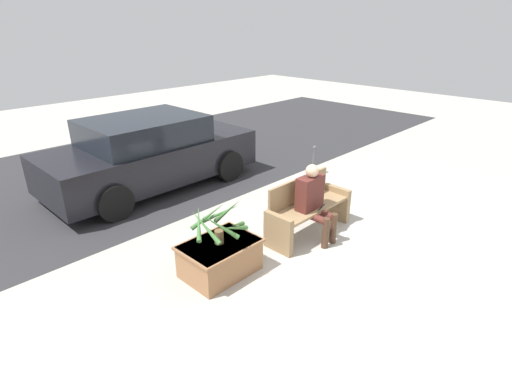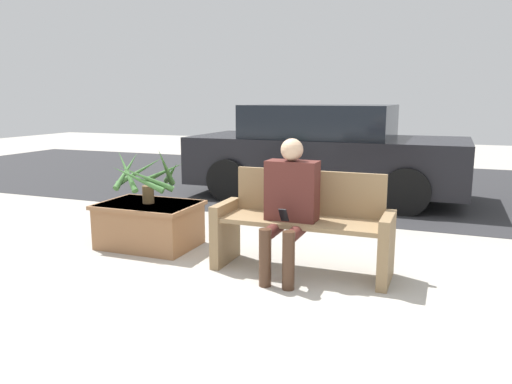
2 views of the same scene
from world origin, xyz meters
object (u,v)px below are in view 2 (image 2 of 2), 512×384
object	(u,v)px
parked_car	(325,152)
person_seated	(289,200)
bench	(303,225)
planter_box	(149,223)
potted_plant	(148,175)

from	to	relation	value
parked_car	person_seated	bearing A→B (deg)	-81.19
bench	planter_box	bearing A→B (deg)	175.50
bench	planter_box	world-z (taller)	bench
person_seated	potted_plant	xyz separation A→B (m)	(-1.63, 0.30, 0.09)
person_seated	planter_box	size ratio (longest dim) A/B	1.19
potted_plant	parked_car	world-z (taller)	parked_car
parked_car	potted_plant	bearing A→B (deg)	-107.52
bench	parked_car	distance (m)	3.56
planter_box	bench	bearing A→B (deg)	-4.50
potted_plant	parked_car	xyz separation A→B (m)	(1.06, 3.36, -0.05)
planter_box	parked_car	distance (m)	3.55
potted_plant	person_seated	bearing A→B (deg)	-10.47
bench	parked_car	world-z (taller)	parked_car
bench	person_seated	bearing A→B (deg)	-114.51
person_seated	potted_plant	bearing A→B (deg)	169.53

